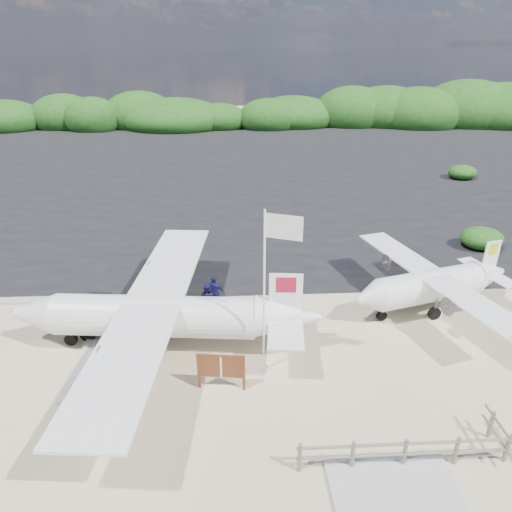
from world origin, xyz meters
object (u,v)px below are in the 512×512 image
Objects in this scene: crew_a at (210,319)px; aircraft_small at (160,152)px; baggage_cart at (118,335)px; crew_b at (207,299)px; aircraft_large at (354,202)px; signboard at (222,388)px; crew_c at (215,293)px; flagpole at (264,369)px.

aircraft_small is at bearing -89.98° from crew_a.
baggage_cart is 3.92m from crew_a.
crew_b is 35.12m from aircraft_small.
aircraft_small is at bearing -41.86° from aircraft_large.
aircraft_small is (-7.44, 39.40, 0.00)m from signboard.
crew_c is at bearing -104.74° from crew_a.
crew_c is 0.21× the size of aircraft_small.
aircraft_large is (10.28, 15.13, -0.83)m from crew_c.
baggage_cart is at bearing 156.69° from flagpole.
signboard is at bearing 110.29° from crew_c.
flagpole is (5.90, -2.54, 0.00)m from baggage_cart.
crew_a reaches higher than signboard.
flagpole reaches higher than crew_b.
baggage_cart is 6.42m from flagpole.
crew_a is 0.19× the size of aircraft_small.
signboard is 5.45m from crew_c.
flagpole is at bearing 139.93° from crew_b.
crew_a is at bearing 117.23° from crew_b.
aircraft_large is (14.26, 17.01, 0.00)m from baggage_cart.
baggage_cart is at bearing 55.60° from aircraft_large.
aircraft_large reaches higher than crew_b.
flagpole is 4.22× the size of crew_a.
crew_b is 0.91× the size of crew_c.
baggage_cart is 1.94× the size of crew_a.
baggage_cart is at bearing 42.06° from crew_b.
crew_c is at bearing 101.21° from signboard.
crew_c reaches higher than crew_b.
crew_c is at bearing -106.50° from crew_b.
baggage_cart is 0.46× the size of flagpole.
crew_c is (0.33, 0.44, 0.07)m from crew_b.
flagpole is 4.89m from crew_c.
crew_a is 0.98× the size of crew_b.
crew_b reaches higher than aircraft_small.
crew_a is 2.07m from crew_c.
flagpole is at bearing 120.15° from crew_a.
aircraft_small is (-6.74, 34.46, -0.76)m from crew_b.
aircraft_small is (-17.35, 18.89, 0.00)m from aircraft_large.
flagpole reaches higher than baggage_cart.
baggage_cart is 36.03m from aircraft_small.
aircraft_small is at bearing -58.40° from crew_b.
crew_a is (3.85, -0.18, 0.75)m from baggage_cart.
aircraft_small reaches higher than signboard.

